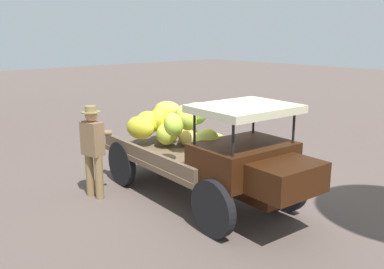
{
  "coord_description": "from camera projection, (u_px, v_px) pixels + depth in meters",
  "views": [
    {
      "loc": [
        5.34,
        -5.38,
        2.97
      ],
      "look_at": [
        -0.23,
        -0.28,
        1.16
      ],
      "focal_mm": 39.83,
      "sensor_mm": 36.0,
      "label": 1
    }
  ],
  "objects": [
    {
      "name": "truck",
      "position": [
        204.0,
        149.0,
        7.59
      ],
      "size": [
        4.56,
        2.06,
        1.88
      ],
      "rotation": [
        0.0,
        0.0,
        -0.09
      ],
      "color": "#35190A",
      "rests_on": "ground"
    },
    {
      "name": "farmer",
      "position": [
        93.0,
        146.0,
        7.68
      ],
      "size": [
        0.52,
        0.48,
        1.71
      ],
      "rotation": [
        0.0,
        0.0,
        1.74
      ],
      "color": "olive",
      "rests_on": "ground"
    },
    {
      "name": "ground_plane",
      "position": [
        211.0,
        194.0,
        8.05
      ],
      "size": [
        60.0,
        60.0,
        0.0
      ],
      "primitive_type": "plane",
      "color": "brown"
    }
  ]
}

